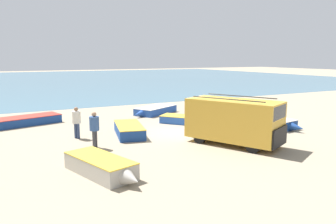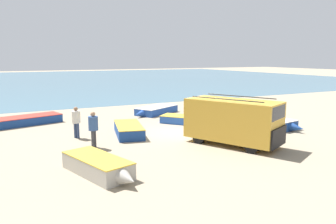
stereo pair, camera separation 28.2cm
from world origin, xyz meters
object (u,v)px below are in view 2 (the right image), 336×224
(parked_van, at_px, (233,120))
(fisherman_0, at_px, (76,119))
(fishing_rowboat_1, at_px, (128,129))
(fishing_rowboat_4, at_px, (192,120))
(fishing_rowboat_0, at_px, (156,110))
(fisherman_1, at_px, (93,126))
(fishing_rowboat_3, at_px, (25,120))
(fishing_rowboat_5, at_px, (217,106))
(fishing_rowboat_2, at_px, (268,122))
(fishing_rowboat_6, at_px, (99,166))

(parked_van, xyz_separation_m, fisherman_0, (-6.91, 5.03, -0.23))
(fishing_rowboat_1, relative_size, fishing_rowboat_4, 0.99)
(fishing_rowboat_0, distance_m, fisherman_1, 10.32)
(fisherman_1, bearing_deg, fishing_rowboat_0, 86.86)
(fishing_rowboat_0, xyz_separation_m, fishing_rowboat_3, (-9.63, 0.03, -0.00))
(fishing_rowboat_3, xyz_separation_m, fishing_rowboat_5, (15.23, -0.47, 0.01))
(fishing_rowboat_0, height_order, fishing_rowboat_4, fishing_rowboat_0)
(fishing_rowboat_4, height_order, fishing_rowboat_5, fishing_rowboat_5)
(fishing_rowboat_5, bearing_deg, fisherman_0, 134.02)
(fishing_rowboat_3, bearing_deg, parked_van, 116.33)
(fisherman_0, height_order, fisherman_1, fisherman_1)
(fisherman_0, bearing_deg, fishing_rowboat_2, -51.43)
(fishing_rowboat_4, bearing_deg, fisherman_1, -108.94)
(fishing_rowboat_5, xyz_separation_m, fisherman_1, (-12.48, -7.21, 0.80))
(fishing_rowboat_0, bearing_deg, parked_van, 59.09)
(fishing_rowboat_1, bearing_deg, fishing_rowboat_0, -24.42)
(fishing_rowboat_0, distance_m, fishing_rowboat_1, 7.22)
(parked_van, relative_size, fishing_rowboat_0, 1.17)
(fisherman_0, bearing_deg, fishing_rowboat_6, -133.03)
(fishing_rowboat_0, xyz_separation_m, fishing_rowboat_6, (-7.63, -11.57, 0.05))
(fisherman_1, bearing_deg, fishing_rowboat_6, -62.13)
(fishing_rowboat_1, height_order, fishing_rowboat_6, fishing_rowboat_6)
(fishing_rowboat_0, relative_size, fisherman_0, 2.52)
(fishing_rowboat_3, distance_m, fisherman_0, 5.86)
(fishing_rowboat_4, distance_m, fishing_rowboat_6, 10.56)
(fishing_rowboat_0, xyz_separation_m, fisherman_0, (-7.25, -5.27, 0.77))
(fishing_rowboat_4, distance_m, fisherman_0, 7.80)
(fishing_rowboat_4, relative_size, fisherman_1, 2.35)
(fishing_rowboat_1, relative_size, fishing_rowboat_5, 0.97)
(fishing_rowboat_5, relative_size, fisherman_1, 2.40)
(parked_van, height_order, fishing_rowboat_4, parked_van)
(fishing_rowboat_4, relative_size, fishing_rowboat_6, 1.05)
(fishing_rowboat_6, bearing_deg, fisherman_0, 159.35)
(fishing_rowboat_2, bearing_deg, fishing_rowboat_1, -112.68)
(fishing_rowboat_0, relative_size, fishing_rowboat_1, 1.04)
(fishing_rowboat_2, bearing_deg, parked_van, -71.85)
(fishing_rowboat_2, bearing_deg, fishing_rowboat_5, 161.14)
(fishing_rowboat_1, height_order, fishing_rowboat_4, fishing_rowboat_1)
(fishing_rowboat_0, xyz_separation_m, fishing_rowboat_2, (4.46, -7.74, 0.02))
(fishing_rowboat_2, distance_m, fisherman_1, 11.36)
(fishing_rowboat_6, bearing_deg, fishing_rowboat_3, 172.60)
(fishing_rowboat_0, bearing_deg, fishing_rowboat_5, 146.47)
(parked_van, height_order, fishing_rowboat_2, parked_van)
(parked_van, xyz_separation_m, fishing_rowboat_3, (-9.29, 10.33, -1.00))
(parked_van, distance_m, fisherman_0, 8.55)
(parked_van, distance_m, fishing_rowboat_3, 13.92)
(fishing_rowboat_5, distance_m, fishing_rowboat_6, 17.29)
(fishing_rowboat_0, xyz_separation_m, fishing_rowboat_5, (5.60, -0.44, 0.00))
(fishing_rowboat_1, bearing_deg, fishing_rowboat_3, 55.20)
(parked_van, xyz_separation_m, fishing_rowboat_0, (0.34, 10.30, -1.00))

